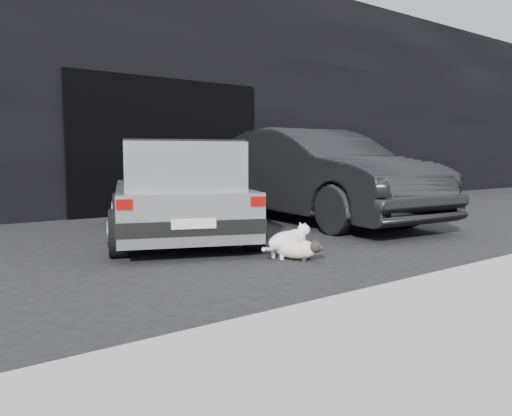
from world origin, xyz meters
TOP-DOWN VIEW (x-y plane):
  - ground at (0.00, 0.00)m, footprint 80.00×80.00m
  - building_facade at (1.00, 6.00)m, footprint 34.00×4.00m
  - garage_opening at (1.00, 3.99)m, footprint 4.00×0.10m
  - curb at (1.00, -2.60)m, footprint 18.00×0.25m
  - silver_hatchback at (-0.38, 1.09)m, footprint 2.74×3.81m
  - second_car at (2.33, 1.28)m, footprint 2.05×4.87m
  - cat_siamese at (-0.04, -0.98)m, footprint 0.40×0.67m
  - cat_white at (0.02, -0.78)m, footprint 0.78×0.33m

SIDE VIEW (x-z plane):
  - ground at x=0.00m, z-range 0.00..0.00m
  - curb at x=1.00m, z-range 0.00..0.12m
  - cat_siamese at x=-0.04m, z-range -0.01..0.24m
  - cat_white at x=0.02m, z-range -0.01..0.36m
  - silver_hatchback at x=-0.38m, z-range 0.06..1.35m
  - second_car at x=2.33m, z-range 0.00..1.56m
  - garage_opening at x=1.00m, z-range 0.00..2.60m
  - building_facade at x=1.00m, z-range 0.00..5.00m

